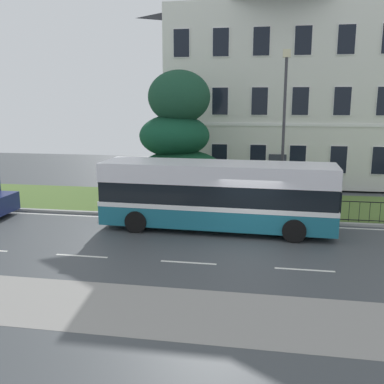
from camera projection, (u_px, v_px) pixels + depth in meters
ground_plane at (249, 240)px, 18.09m from camera, size 60.00×56.00×0.18m
georgian_townhouse at (279, 86)px, 31.60m from camera, size 15.04×10.26×13.01m
iron_verge_railing at (279, 208)px, 20.81m from camera, size 17.27×0.04×0.97m
evergreen_tree at (179, 146)px, 24.87m from camera, size 5.15×5.15×7.19m
single_decker_bus at (217, 195)px, 19.22m from camera, size 10.25×2.92×2.99m
street_lamp_post at (284, 124)px, 20.94m from camera, size 0.36×0.24×7.83m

